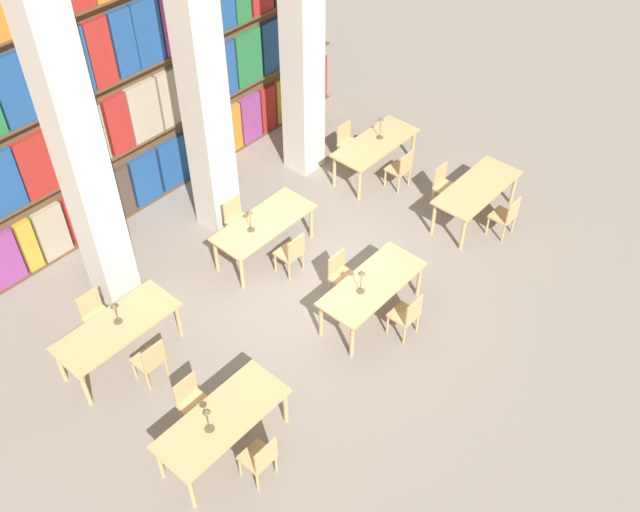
# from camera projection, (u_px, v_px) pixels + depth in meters

# --- Properties ---
(ground_plane) EXTENTS (40.00, 40.00, 0.00)m
(ground_plane) POSITION_uv_depth(u_px,v_px,m) (315.00, 281.00, 12.65)
(ground_plane) COLOR gray
(bookshelf_bank) EXTENTS (9.65, 0.35, 5.50)m
(bookshelf_bank) POSITION_uv_depth(u_px,v_px,m) (146.00, 68.00, 12.69)
(bookshelf_bank) COLOR brown
(bookshelf_bank) RESTS_ON ground_plane
(pillar_left) EXTENTS (0.61, 0.61, 6.00)m
(pillar_left) POSITION_uv_depth(u_px,v_px,m) (77.00, 146.00, 10.45)
(pillar_left) COLOR beige
(pillar_left) RESTS_ON ground_plane
(pillar_center) EXTENTS (0.61, 0.61, 6.00)m
(pillar_center) POSITION_uv_depth(u_px,v_px,m) (202.00, 83.00, 11.77)
(pillar_center) COLOR beige
(pillar_center) RESTS_ON ground_plane
(pillar_right) EXTENTS (0.61, 0.61, 6.00)m
(pillar_right) POSITION_uv_depth(u_px,v_px,m) (302.00, 32.00, 13.08)
(pillar_right) COLOR beige
(pillar_right) RESTS_ON ground_plane
(reading_table_0) EXTENTS (1.95, 0.81, 0.76)m
(reading_table_0) POSITION_uv_depth(u_px,v_px,m) (223.00, 421.00, 9.76)
(reading_table_0) COLOR tan
(reading_table_0) RESTS_ON ground_plane
(chair_0) EXTENTS (0.42, 0.40, 0.86)m
(chair_0) POSITION_uv_depth(u_px,v_px,m) (260.00, 458.00, 9.59)
(chair_0) COLOR tan
(chair_0) RESTS_ON ground_plane
(chair_1) EXTENTS (0.42, 0.40, 0.86)m
(chair_1) POSITION_uv_depth(u_px,v_px,m) (192.00, 401.00, 10.25)
(chair_1) COLOR tan
(chair_1) RESTS_ON ground_plane
(desk_lamp_0) EXTENTS (0.14, 0.14, 0.47)m
(desk_lamp_0) POSITION_uv_depth(u_px,v_px,m) (207.00, 416.00, 9.35)
(desk_lamp_0) COLOR brown
(desk_lamp_0) RESTS_ON reading_table_0
(reading_table_1) EXTENTS (1.95, 0.81, 0.76)m
(reading_table_1) POSITION_uv_depth(u_px,v_px,m) (372.00, 287.00, 11.61)
(reading_table_1) COLOR tan
(reading_table_1) RESTS_ON ground_plane
(chair_2) EXTENTS (0.42, 0.40, 0.86)m
(chair_2) POSITION_uv_depth(u_px,v_px,m) (407.00, 315.00, 11.45)
(chair_2) COLOR tan
(chair_2) RESTS_ON ground_plane
(chair_3) EXTENTS (0.42, 0.40, 0.86)m
(chair_3) POSITION_uv_depth(u_px,v_px,m) (342.00, 274.00, 12.11)
(chair_3) COLOR tan
(chair_3) RESTS_ON ground_plane
(desk_lamp_1) EXTENTS (0.14, 0.14, 0.47)m
(desk_lamp_1) POSITION_uv_depth(u_px,v_px,m) (361.00, 277.00, 11.19)
(desk_lamp_1) COLOR brown
(desk_lamp_1) RESTS_ON reading_table_1
(reading_table_2) EXTENTS (1.95, 0.81, 0.76)m
(reading_table_2) POSITION_uv_depth(u_px,v_px,m) (477.00, 190.00, 13.43)
(reading_table_2) COLOR tan
(reading_table_2) RESTS_ON ground_plane
(chair_4) EXTENTS (0.42, 0.40, 0.86)m
(chair_4) POSITION_uv_depth(u_px,v_px,m) (506.00, 216.00, 13.22)
(chair_4) COLOR tan
(chair_4) RESTS_ON ground_plane
(chair_5) EXTENTS (0.42, 0.40, 0.86)m
(chair_5) POSITION_uv_depth(u_px,v_px,m) (444.00, 185.00, 13.89)
(chair_5) COLOR tan
(chair_5) RESTS_ON ground_plane
(reading_table_3) EXTENTS (1.95, 0.81, 0.76)m
(reading_table_3) POSITION_uv_depth(u_px,v_px,m) (117.00, 329.00, 10.95)
(reading_table_3) COLOR tan
(reading_table_3) RESTS_ON ground_plane
(chair_6) EXTENTS (0.42, 0.40, 0.86)m
(chair_6) POSITION_uv_depth(u_px,v_px,m) (150.00, 360.00, 10.79)
(chair_6) COLOR tan
(chair_6) RESTS_ON ground_plane
(chair_7) EXTENTS (0.42, 0.40, 0.86)m
(chair_7) POSITION_uv_depth(u_px,v_px,m) (96.00, 314.00, 11.45)
(chair_7) COLOR tan
(chair_7) RESTS_ON ground_plane
(desk_lamp_2) EXTENTS (0.14, 0.14, 0.40)m
(desk_lamp_2) POSITION_uv_depth(u_px,v_px,m) (115.00, 310.00, 10.76)
(desk_lamp_2) COLOR brown
(desk_lamp_2) RESTS_ON reading_table_3
(reading_table_4) EXTENTS (1.95, 0.81, 0.76)m
(reading_table_4) POSITION_uv_depth(u_px,v_px,m) (264.00, 225.00, 12.70)
(reading_table_4) COLOR tan
(reading_table_4) RESTS_ON ground_plane
(chair_8) EXTENTS (0.42, 0.40, 0.86)m
(chair_8) POSITION_uv_depth(u_px,v_px,m) (291.00, 253.00, 12.50)
(chair_8) COLOR tan
(chair_8) RESTS_ON ground_plane
(chair_9) EXTENTS (0.42, 0.40, 0.86)m
(chair_9) POSITION_uv_depth(u_px,v_px,m) (237.00, 218.00, 13.16)
(chair_9) COLOR tan
(chair_9) RESTS_ON ground_plane
(desk_lamp_3) EXTENTS (0.14, 0.14, 0.45)m
(desk_lamp_3) POSITION_uv_depth(u_px,v_px,m) (250.00, 217.00, 12.27)
(desk_lamp_3) COLOR brown
(desk_lamp_3) RESTS_ON reading_table_4
(reading_table_5) EXTENTS (1.95, 0.81, 0.76)m
(reading_table_5) POSITION_uv_depth(u_px,v_px,m) (375.00, 146.00, 14.48)
(reading_table_5) COLOR tan
(reading_table_5) RESTS_ON ground_plane
(chair_10) EXTENTS (0.42, 0.40, 0.86)m
(chair_10) POSITION_uv_depth(u_px,v_px,m) (401.00, 168.00, 14.28)
(chair_10) COLOR tan
(chair_10) RESTS_ON ground_plane
(chair_11) EXTENTS (0.42, 0.40, 0.86)m
(chair_11) POSITION_uv_depth(u_px,v_px,m) (348.00, 142.00, 14.94)
(chair_11) COLOR tan
(chair_11) RESTS_ON ground_plane
(desk_lamp_4) EXTENTS (0.14, 0.14, 0.49)m
(desk_lamp_4) POSITION_uv_depth(u_px,v_px,m) (381.00, 124.00, 14.30)
(desk_lamp_4) COLOR brown
(desk_lamp_4) RESTS_ON reading_table_5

